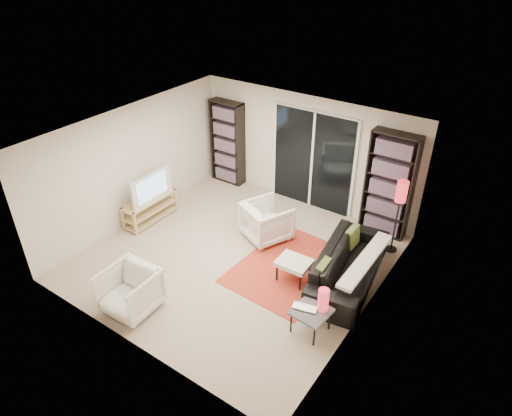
% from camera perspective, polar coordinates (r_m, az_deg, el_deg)
% --- Properties ---
extents(floor, '(5.00, 5.00, 0.00)m').
position_cam_1_polar(floor, '(8.49, -2.55, -6.14)').
color(floor, '#BFA992').
rests_on(floor, ground).
extents(wall_back, '(5.00, 0.02, 2.40)m').
position_cam_1_polar(wall_back, '(9.68, 6.22, 7.08)').
color(wall_back, silver).
rests_on(wall_back, ground).
extents(wall_front, '(5.00, 0.02, 2.40)m').
position_cam_1_polar(wall_front, '(6.38, -16.53, -8.68)').
color(wall_front, silver).
rests_on(wall_front, ground).
extents(wall_left, '(0.02, 5.00, 2.40)m').
position_cam_1_polar(wall_left, '(9.37, -15.13, 5.25)').
color(wall_left, silver).
rests_on(wall_left, ground).
extents(wall_right, '(0.02, 5.00, 2.40)m').
position_cam_1_polar(wall_right, '(6.83, 14.32, -5.27)').
color(wall_right, silver).
rests_on(wall_right, ground).
extents(ceiling, '(5.00, 5.00, 0.02)m').
position_cam_1_polar(ceiling, '(7.27, -3.00, 9.00)').
color(ceiling, white).
rests_on(ceiling, wall_back).
extents(sliding_door, '(1.92, 0.08, 2.16)m').
position_cam_1_polar(sliding_door, '(9.63, 7.11, 5.90)').
color(sliding_door, white).
rests_on(sliding_door, ground).
extents(bookshelf_left, '(0.80, 0.30, 1.95)m').
position_cam_1_polar(bookshelf_left, '(10.62, -3.59, 8.16)').
color(bookshelf_left, black).
rests_on(bookshelf_left, ground).
extents(bookshelf_right, '(0.90, 0.30, 2.10)m').
position_cam_1_polar(bookshelf_right, '(8.97, 16.29, 2.74)').
color(bookshelf_right, black).
rests_on(bookshelf_right, ground).
extents(tv_stand, '(0.40, 1.24, 0.50)m').
position_cam_1_polar(tv_stand, '(9.64, -13.07, -0.05)').
color(tv_stand, tan).
rests_on(tv_stand, floor).
extents(tv, '(0.14, 1.03, 0.60)m').
position_cam_1_polar(tv, '(9.36, -13.38, 2.70)').
color(tv, black).
rests_on(tv, tv_stand).
extents(rug, '(1.72, 2.27, 0.01)m').
position_cam_1_polar(rug, '(8.26, 4.20, -7.38)').
color(rug, '#B93625').
rests_on(rug, floor).
extents(sofa, '(1.19, 2.34, 0.65)m').
position_cam_1_polar(sofa, '(7.92, 11.55, -7.01)').
color(sofa, black).
rests_on(sofa, floor).
extents(armchair_back, '(1.07, 1.08, 0.75)m').
position_cam_1_polar(armchair_back, '(8.79, 1.38, -1.63)').
color(armchair_back, silver).
rests_on(armchair_back, floor).
extents(armchair_front, '(0.81, 0.84, 0.73)m').
position_cam_1_polar(armchair_front, '(7.48, -15.46, -9.96)').
color(armchair_front, silver).
rests_on(armchair_front, floor).
extents(ottoman, '(0.57, 0.47, 0.40)m').
position_cam_1_polar(ottoman, '(7.80, 4.76, -6.93)').
color(ottoman, silver).
rests_on(ottoman, floor).
extents(side_table, '(0.56, 0.56, 0.40)m').
position_cam_1_polar(side_table, '(6.93, 6.90, -12.87)').
color(side_table, '#4D4D52').
rests_on(side_table, floor).
extents(laptop, '(0.41, 0.31, 0.03)m').
position_cam_1_polar(laptop, '(6.88, 5.97, -12.58)').
color(laptop, silver).
rests_on(laptop, side_table).
extents(table_lamp, '(0.16, 0.16, 0.37)m').
position_cam_1_polar(table_lamp, '(6.82, 8.42, -11.27)').
color(table_lamp, red).
rests_on(table_lamp, side_table).
extents(floor_lamp, '(0.22, 0.22, 1.47)m').
position_cam_1_polar(floor_lamp, '(8.43, 17.61, 1.17)').
color(floor_lamp, black).
rests_on(floor_lamp, floor).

